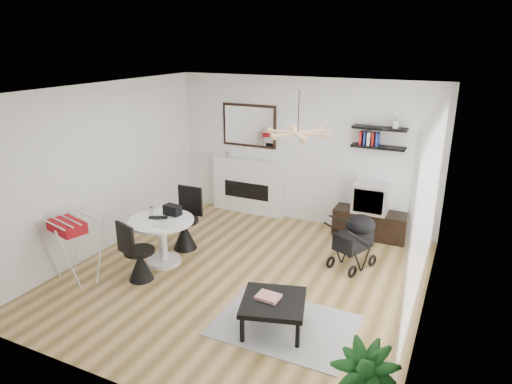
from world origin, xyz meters
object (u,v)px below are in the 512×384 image
at_px(dining_table, 162,235).
at_px(coffee_table, 273,303).
at_px(drying_rack, 74,248).
at_px(fireplace, 248,179).
at_px(stroller, 355,243).
at_px(tv_console, 370,224).
at_px(crt_tv, 371,197).

height_order(dining_table, coffee_table, dining_table).
bearing_deg(drying_rack, coffee_table, 17.65).
xyz_separation_m(fireplace, drying_rack, (-1.02, -3.53, -0.18)).
bearing_deg(stroller, fireplace, 173.21).
bearing_deg(fireplace, tv_console, -3.59).
xyz_separation_m(dining_table, drying_rack, (-0.81, -0.98, 0.03)).
bearing_deg(dining_table, fireplace, 85.30).
bearing_deg(tv_console, fireplace, 176.41).
bearing_deg(dining_table, crt_tv, 41.88).
distance_m(fireplace, tv_console, 2.53).
xyz_separation_m(crt_tv, coffee_table, (-0.44, -3.23, -0.38)).
relative_size(crt_tv, dining_table, 0.59).
bearing_deg(fireplace, stroller, -28.69).
relative_size(crt_tv, stroller, 0.65).
distance_m(stroller, coffee_table, 2.08).
relative_size(dining_table, stroller, 1.10).
distance_m(crt_tv, drying_rack, 4.85).
xyz_separation_m(dining_table, coffee_table, (2.23, -0.83, -0.13)).
distance_m(drying_rack, coffee_table, 3.04).
bearing_deg(coffee_table, tv_console, 81.79).
relative_size(tv_console, dining_table, 1.28).
relative_size(tv_console, crt_tv, 2.18).
xyz_separation_m(dining_table, stroller, (2.70, 1.19, -0.09)).
bearing_deg(drying_rack, fireplace, 88.88).
relative_size(fireplace, coffee_table, 2.35).
relative_size(fireplace, stroller, 2.39).
relative_size(drying_rack, coffee_table, 1.05).
relative_size(stroller, coffee_table, 0.98).
bearing_deg(crt_tv, dining_table, -138.12).
distance_m(dining_table, coffee_table, 2.38).
height_order(fireplace, dining_table, fireplace).
height_order(drying_rack, coffee_table, drying_rack).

